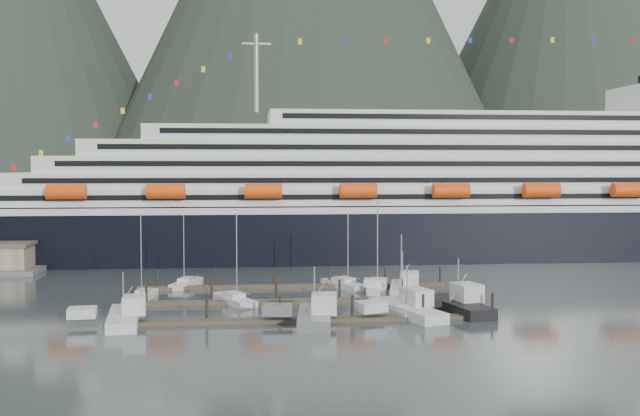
# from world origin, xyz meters

# --- Properties ---
(ground) EXTENTS (1600.00, 1600.00, 0.00)m
(ground) POSITION_xyz_m (0.00, 0.00, 0.00)
(ground) COLOR #444F51
(ground) RESTS_ON ground
(mountains) EXTENTS (870.00, 440.00, 420.00)m
(mountains) POSITION_xyz_m (52.48, 588.54, 163.40)
(mountains) COLOR black
(mountains) RESTS_ON ground
(cruise_ship) EXTENTS (210.00, 30.40, 50.30)m
(cruise_ship) POSITION_xyz_m (30.03, 54.94, 12.04)
(cruise_ship) COLOR black
(cruise_ship) RESTS_ON ground
(dock_near) EXTENTS (48.18, 2.28, 3.20)m
(dock_near) POSITION_xyz_m (-4.93, -9.95, 0.31)
(dock_near) COLOR #453B2C
(dock_near) RESTS_ON ground
(dock_mid) EXTENTS (48.18, 2.28, 3.20)m
(dock_mid) POSITION_xyz_m (-4.93, 3.05, 0.31)
(dock_mid) COLOR #453B2C
(dock_mid) RESTS_ON ground
(dock_far) EXTENTS (48.18, 2.28, 3.20)m
(dock_far) POSITION_xyz_m (-4.93, 16.05, 0.31)
(dock_far) COLOR #453B2C
(dock_far) RESTS_ON ground
(sailboat_a) EXTENTS (3.38, 8.27, 12.60)m
(sailboat_a) POSITION_xyz_m (-27.00, 8.30, 0.41)
(sailboat_a) COLOR #AFAFAF
(sailboat_a) RESTS_ON ground
(sailboat_b) EXTENTS (6.60, 10.17, 13.07)m
(sailboat_b) POSITION_xyz_m (-13.90, 3.33, 0.42)
(sailboat_b) COLOR #AFAFAF
(sailboat_b) RESTS_ON ground
(sailboat_e) EXTENTS (4.96, 9.44, 11.93)m
(sailboat_e) POSITION_xyz_m (-21.73, 19.22, 0.40)
(sailboat_e) COLOR #AFAFAF
(sailboat_e) RESTS_ON ground
(sailboat_f) EXTENTS (6.78, 9.89, 12.27)m
(sailboat_f) POSITION_xyz_m (3.15, 15.17, 0.42)
(sailboat_f) COLOR #AFAFAF
(sailboat_f) RESTS_ON ground
(sailboat_g) EXTENTS (5.33, 12.09, 14.45)m
(sailboat_g) POSITION_xyz_m (8.00, 12.74, 0.44)
(sailboat_g) COLOR #AFAFAF
(sailboat_g) RESTS_ON ground
(sailboat_h) EXTENTS (4.76, 8.62, 10.85)m
(sailboat_h) POSITION_xyz_m (7.26, -6.60, 0.39)
(sailboat_h) COLOR #AFAFAF
(sailboat_h) RESTS_ON ground
(trawler_a) EXTENTS (9.40, 12.97, 6.95)m
(trawler_a) POSITION_xyz_m (-27.15, -8.86, 0.89)
(trawler_a) COLOR #AFAFAF
(trawler_a) RESTS_ON ground
(trawler_b) EXTENTS (9.25, 12.12, 7.68)m
(trawler_b) POSITION_xyz_m (-4.08, -11.07, 0.96)
(trawler_b) COLOR #939598
(trawler_b) RESTS_ON ground
(trawler_c) EXTENTS (11.10, 14.31, 7.11)m
(trawler_c) POSITION_xyz_m (8.11, -7.33, 0.90)
(trawler_c) COLOR #AFAFAF
(trawler_c) RESTS_ON ground
(trawler_d) EXTENTS (10.34, 13.55, 7.77)m
(trawler_d) POSITION_xyz_m (15.32, -5.60, 0.96)
(trawler_d) COLOR black
(trawler_d) RESTS_ON ground
(trawler_e) EXTENTS (8.72, 11.23, 6.96)m
(trawler_e) POSITION_xyz_m (11.04, 9.34, 0.89)
(trawler_e) COLOR #AFAFAF
(trawler_e) RESTS_ON ground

